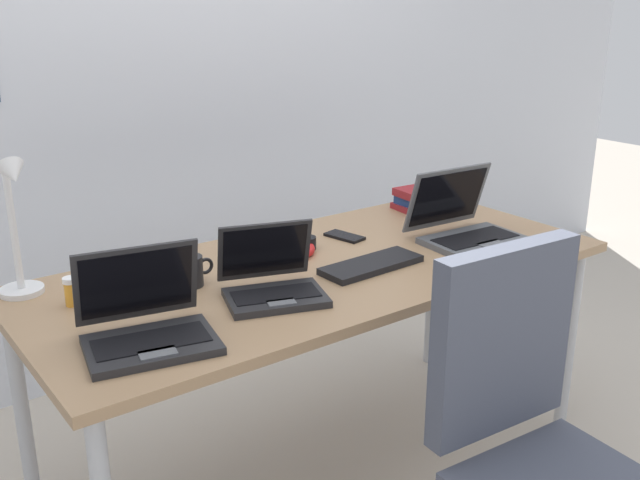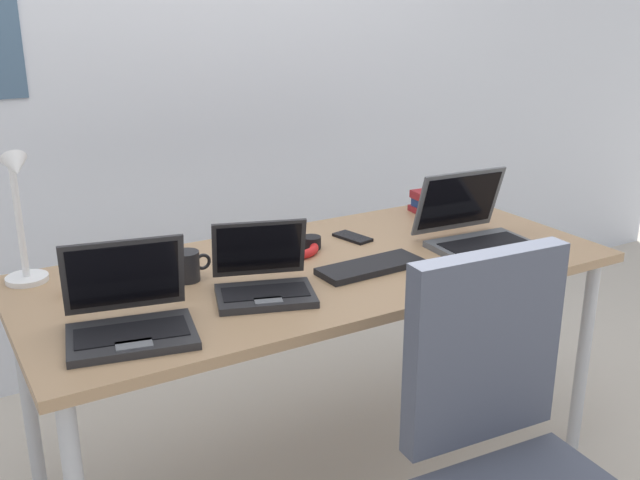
# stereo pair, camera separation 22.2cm
# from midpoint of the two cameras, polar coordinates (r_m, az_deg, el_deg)

# --- Properties ---
(ground_plane) EXTENTS (12.00, 12.00, 0.00)m
(ground_plane) POSITION_cam_midpoint_polar(r_m,az_deg,el_deg) (2.60, -2.56, -17.40)
(ground_plane) COLOR #B7AD9E
(wall_back) EXTENTS (6.00, 0.13, 2.60)m
(wall_back) POSITION_cam_midpoint_polar(r_m,az_deg,el_deg) (3.09, -14.74, 13.78)
(wall_back) COLOR silver
(wall_back) RESTS_ON ground_plane
(desk) EXTENTS (1.80, 0.80, 0.74)m
(desk) POSITION_cam_midpoint_polar(r_m,az_deg,el_deg) (2.27, -2.81, -3.32)
(desk) COLOR #9E7A56
(desk) RESTS_ON ground_plane
(desk_lamp) EXTENTS (0.12, 0.18, 0.40)m
(desk_lamp) POSITION_cam_midpoint_polar(r_m,az_deg,el_deg) (2.15, -25.31, 0.77)
(desk_lamp) COLOR white
(desk_lamp) RESTS_ON desk
(laptop_front_left) EXTENTS (0.35, 0.32, 0.22)m
(laptop_front_left) POSITION_cam_midpoint_polar(r_m,az_deg,el_deg) (1.82, -16.75, -6.40)
(laptop_front_left) COLOR #232326
(laptop_front_left) RESTS_ON desk
(laptop_mid_desk) EXTENTS (0.34, 0.31, 0.24)m
(laptop_mid_desk) POSITION_cam_midpoint_polar(r_m,az_deg,el_deg) (2.48, 8.81, 0.98)
(laptop_mid_desk) COLOR #515459
(laptop_mid_desk) RESTS_ON desk
(laptop_back_left) EXTENTS (0.33, 0.31, 0.19)m
(laptop_back_left) POSITION_cam_midpoint_polar(r_m,az_deg,el_deg) (2.02, -6.89, -3.36)
(laptop_back_left) COLOR #232326
(laptop_back_left) RESTS_ON desk
(external_keyboard) EXTENTS (0.33, 0.13, 0.02)m
(external_keyboard) POSITION_cam_midpoint_polar(r_m,az_deg,el_deg) (2.22, 1.16, -2.00)
(external_keyboard) COLOR black
(external_keyboard) RESTS_ON desk
(computer_mouse) EXTENTS (0.08, 0.11, 0.03)m
(computer_mouse) POSITION_cam_midpoint_polar(r_m,az_deg,el_deg) (2.21, -17.93, -2.80)
(computer_mouse) COLOR black
(computer_mouse) RESTS_ON desk
(cell_phone) EXTENTS (0.09, 0.15, 0.01)m
(cell_phone) POSITION_cam_midpoint_polar(r_m,az_deg,el_deg) (2.49, -0.64, 0.24)
(cell_phone) COLOR black
(cell_phone) RESTS_ON desk
(headphones) EXTENTS (0.21, 0.18, 0.04)m
(headphones) POSITION_cam_midpoint_polar(r_m,az_deg,el_deg) (2.35, -5.27, -0.72)
(headphones) COLOR red
(headphones) RESTS_ON desk
(pill_bottle) EXTENTS (0.04, 0.04, 0.08)m
(pill_bottle) POSITION_cam_midpoint_polar(r_m,az_deg,el_deg) (2.09, -21.68, -3.76)
(pill_bottle) COLOR gold
(pill_bottle) RESTS_ON desk
(book_stack) EXTENTS (0.22, 0.19, 0.08)m
(book_stack) POSITION_cam_midpoint_polar(r_m,az_deg,el_deg) (2.82, 5.75, 3.12)
(book_stack) COLOR maroon
(book_stack) RESTS_ON desk
(coffee_mug) EXTENTS (0.11, 0.08, 0.09)m
(coffee_mug) POSITION_cam_midpoint_polar(r_m,az_deg,el_deg) (2.13, -13.00, -2.41)
(coffee_mug) COLOR black
(coffee_mug) RESTS_ON desk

